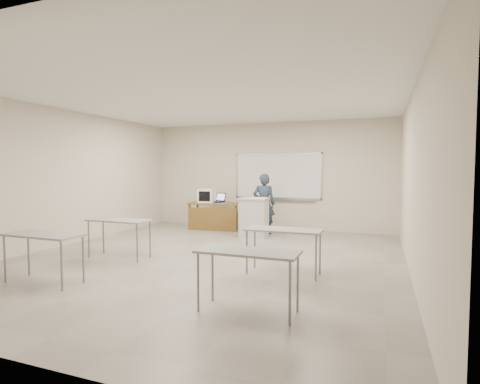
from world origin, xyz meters
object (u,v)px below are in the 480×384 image
at_px(whiteboard, 278,177).
at_px(instructor_desk, 214,210).
at_px(crt_monitor, 207,196).
at_px(mouse, 235,202).
at_px(presenter, 264,204).
at_px(podium, 254,217).
at_px(laptop, 218,200).
at_px(keyboard, 258,198).

height_order(whiteboard, instructor_desk, whiteboard).
xyz_separation_m(crt_monitor, mouse, (0.80, 0.12, -0.17)).
bearing_deg(instructor_desk, whiteboard, 19.92).
bearing_deg(instructor_desk, mouse, 10.50).
bearing_deg(presenter, podium, 65.86).
bearing_deg(instructor_desk, laptop, 84.85).
bearing_deg(crt_monitor, mouse, -0.44).
bearing_deg(podium, whiteboard, 80.00).
height_order(instructor_desk, podium, podium).
distance_m(crt_monitor, laptop, 0.36).
bearing_deg(whiteboard, laptop, -162.45).
distance_m(podium, presenter, 0.61).
height_order(mouse, keyboard, keyboard).
relative_size(whiteboard, laptop, 7.14).
xyz_separation_m(instructor_desk, podium, (1.40, -0.69, -0.06)).
distance_m(podium, mouse, 1.24).
bearing_deg(presenter, whiteboard, -110.41).
xyz_separation_m(keyboard, presenter, (-0.05, 0.65, -0.20)).
relative_size(podium, keyboard, 2.17).
bearing_deg(podium, keyboard, -40.49).
distance_m(whiteboard, keyboard, 1.66).
height_order(mouse, presenter, presenter).
bearing_deg(laptop, whiteboard, 35.18).
bearing_deg(mouse, instructor_desk, -151.53).
distance_m(whiteboard, crt_monitor, 2.07).
height_order(instructor_desk, presenter, presenter).
relative_size(whiteboard, instructor_desk, 1.69).
bearing_deg(keyboard, instructor_desk, 141.30).
xyz_separation_m(instructor_desk, laptop, (-0.00, 0.27, 0.26)).
height_order(crt_monitor, laptop, crt_monitor).
xyz_separation_m(crt_monitor, keyboard, (1.80, -0.85, 0.05)).
bearing_deg(keyboard, laptop, 134.11).
bearing_deg(mouse, laptop, -178.87).
distance_m(keyboard, presenter, 0.68).
bearing_deg(presenter, crt_monitor, -20.08).
distance_m(laptop, presenter, 1.56).
bearing_deg(crt_monitor, podium, -32.92).
bearing_deg(keyboard, crt_monitor, 143.63).
distance_m(mouse, presenter, 1.00).
height_order(laptop, keyboard, laptop).
height_order(podium, mouse, podium).
xyz_separation_m(whiteboard, laptop, (-1.62, -0.51, -0.67)).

